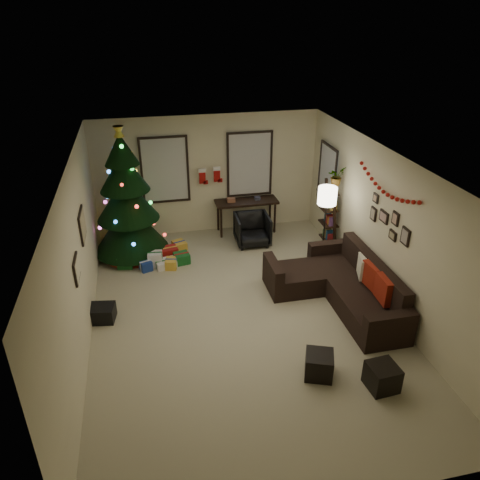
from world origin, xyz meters
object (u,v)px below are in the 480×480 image
(desk, at_px, (246,204))
(desk_chair, at_px, (252,230))
(bookshelf, at_px, (330,219))
(christmas_tree, at_px, (127,203))
(sofa, at_px, (341,286))

(desk, height_order, desk_chair, desk)
(desk_chair, distance_m, bookshelf, 1.70)
(christmas_tree, bearing_deg, sofa, -34.72)
(christmas_tree, xyz_separation_m, sofa, (3.65, -2.53, -0.90))
(christmas_tree, relative_size, desk, 1.99)
(desk, height_order, bookshelf, bookshelf)
(sofa, relative_size, desk, 1.84)
(christmas_tree, height_order, desk, christmas_tree)
(desk_chair, relative_size, bookshelf, 0.43)
(christmas_tree, relative_size, bookshelf, 1.78)
(christmas_tree, distance_m, desk, 2.73)
(desk_chair, bearing_deg, sofa, -65.28)
(christmas_tree, distance_m, bookshelf, 4.19)
(desk_chair, height_order, bookshelf, bookshelf)
(sofa, height_order, bookshelf, bookshelf)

